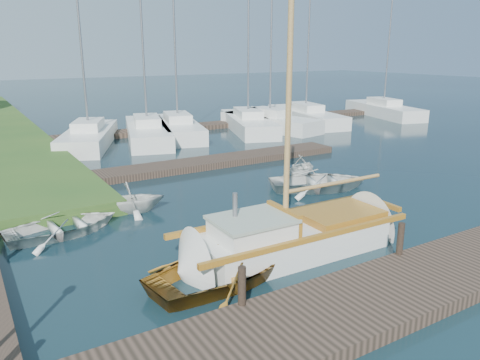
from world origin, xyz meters
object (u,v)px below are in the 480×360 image
mooring_post_1 (242,286)px  marina_boat_4 (270,121)px  tender_b (131,196)px  marina_boat_1 (147,130)px  marina_boat_3 (248,122)px  marina_boat_5 (306,115)px  tender_d (302,165)px  mooring_post_2 (400,239)px  dinghy (229,263)px  tender_a (62,223)px  marina_boat_7 (383,109)px  marina_boat_0 (89,135)px  marina_boat_2 (178,127)px  sailboat (296,239)px  tender_c (320,179)px

mooring_post_1 → marina_boat_4: bearing=53.8°
tender_b → marina_boat_1: (4.95, 11.75, 0.01)m
marina_boat_3 → marina_boat_5: (5.34, 0.65, -0.00)m
marina_boat_4 → marina_boat_1: bearing=73.5°
tender_d → marina_boat_4: bearing=-60.4°
mooring_post_2 → dinghy: size_ratio=0.20×
tender_a → marina_boat_7: 29.77m
mooring_post_1 → marina_boat_0: bearing=84.5°
tender_a → marina_boat_7: marina_boat_7 is taller
tender_d → marina_boat_2: 11.67m
mooring_post_2 → marina_boat_1: size_ratio=0.08×
marina_boat_2 → marina_boat_5: bearing=-73.8°
sailboat → marina_boat_7: bearing=38.6°
mooring_post_2 → marina_boat_3: 20.17m
mooring_post_2 → tender_c: 6.58m
tender_c → marina_boat_1: marina_boat_1 is taller
mooring_post_2 → mooring_post_1: bearing=180.0°
marina_boat_1 → marina_boat_3: 6.82m
marina_boat_0 → marina_boat_2: size_ratio=0.85×
mooring_post_1 → marina_boat_0: 19.11m
marina_boat_0 → marina_boat_4: marina_boat_4 is taller
sailboat → dinghy: size_ratio=2.50×
tender_c → tender_a: bearing=110.1°
mooring_post_1 → tender_c: bearing=40.1°
mooring_post_2 → sailboat: size_ratio=0.08×
marina_boat_7 → marina_boat_3: bearing=106.4°
tender_c → tender_d: 1.60m
tender_d → marina_boat_0: bearing=-5.2°
mooring_post_1 → marina_boat_2: bearing=69.4°
marina_boat_2 → marina_boat_3: marina_boat_2 is taller
mooring_post_1 → marina_boat_0: size_ratio=0.08×
marina_boat_4 → marina_boat_7: size_ratio=1.02×
mooring_post_1 → marina_boat_3: 22.23m
marina_boat_0 → marina_boat_7: marina_boat_7 is taller
mooring_post_1 → marina_boat_4: marina_boat_4 is taller
tender_b → dinghy: bearing=-163.1°
tender_c → marina_boat_4: 13.84m
tender_a → marina_boat_1: marina_boat_1 is taller
mooring_post_2 → tender_c: mooring_post_2 is taller
tender_a → marina_boat_4: marina_boat_4 is taller
sailboat → tender_a: sailboat is taller
marina_boat_4 → dinghy: bearing=130.3°
tender_b → tender_a: bearing=122.1°
marina_boat_5 → marina_boat_7: (7.56, -0.41, -0.00)m
sailboat → marina_boat_5: size_ratio=0.86×
tender_c → mooring_post_2: bearing=178.7°
sailboat → marina_boat_3: (9.10, 16.76, 0.23)m
marina_boat_2 → marina_boat_5: size_ratio=1.03×
tender_b → marina_boat_4: (13.23, 11.15, 0.02)m
marina_boat_5 → tender_d: bearing=151.8°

